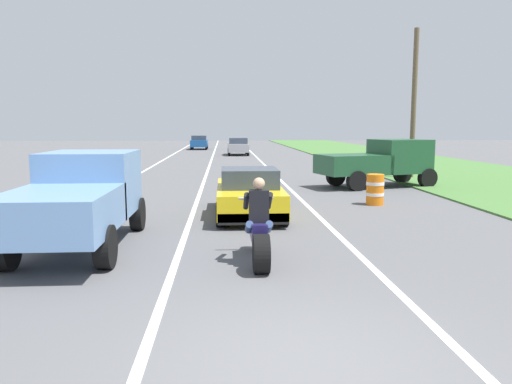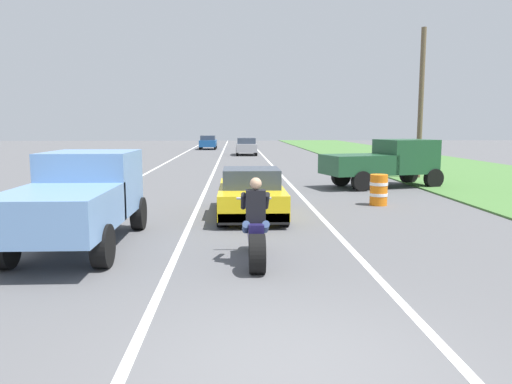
{
  "view_description": "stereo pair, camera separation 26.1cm",
  "coord_description": "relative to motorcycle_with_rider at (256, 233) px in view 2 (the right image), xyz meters",
  "views": [
    {
      "loc": [
        -0.88,
        -4.95,
        2.56
      ],
      "look_at": [
        -0.12,
        6.59,
        1.0
      ],
      "focal_mm": 34.57,
      "sensor_mm": 36.0,
      "label": 1
    },
    {
      "loc": [
        -0.61,
        -4.96,
        2.56
      ],
      "look_at": [
        -0.12,
        6.59,
        1.0
      ],
      "focal_mm": 34.57,
      "sensor_mm": 36.0,
      "label": 2
    }
  ],
  "objects": [
    {
      "name": "ground_plane",
      "position": [
        0.24,
        -3.98,
        -0.59
      ],
      "size": [
        160.0,
        160.0,
        0.0
      ],
      "primitive_type": "plane",
      "color": "#565659"
    },
    {
      "name": "lane_stripe_left_solid",
      "position": [
        -5.16,
        16.02,
        -0.59
      ],
      "size": [
        0.14,
        120.0,
        0.01
      ],
      "primitive_type": "cube",
      "color": "white",
      "rests_on": "ground"
    },
    {
      "name": "lane_stripe_right_solid",
      "position": [
        2.04,
        16.02,
        -0.59
      ],
      "size": [
        0.14,
        120.0,
        0.01
      ],
      "primitive_type": "cube",
      "color": "white",
      "rests_on": "ground"
    },
    {
      "name": "lane_stripe_centre_dashed",
      "position": [
        -1.56,
        16.02,
        -0.59
      ],
      "size": [
        0.14,
        120.0,
        0.01
      ],
      "primitive_type": "cube",
      "color": "white",
      "rests_on": "ground"
    },
    {
      "name": "grass_verge_right",
      "position": [
        12.16,
        16.02,
        -0.56
      ],
      "size": [
        10.0,
        120.0,
        0.06
      ],
      "primitive_type": "cube",
      "color": "#477538",
      "rests_on": "ground"
    },
    {
      "name": "motorcycle_with_rider",
      "position": [
        0.0,
        0.0,
        0.0
      ],
      "size": [
        0.7,
        2.21,
        1.62
      ],
      "color": "black",
      "rests_on": "ground"
    },
    {
      "name": "sports_car_yellow",
      "position": [
        0.08,
        4.97,
        0.04
      ],
      "size": [
        1.84,
        4.3,
        1.37
      ],
      "color": "yellow",
      "rests_on": "ground"
    },
    {
      "name": "pickup_truck_left_lane_light_blue",
      "position": [
        -3.65,
        1.47,
        0.51
      ],
      "size": [
        2.02,
        4.8,
        1.98
      ],
      "color": "#6B93C6",
      "rests_on": "ground"
    },
    {
      "name": "pickup_truck_right_shoulder_dark_green",
      "position": [
        5.93,
        11.33,
        0.51
      ],
      "size": [
        5.14,
        3.14,
        1.98
      ],
      "color": "#1E4C2D",
      "rests_on": "ground"
    },
    {
      "name": "utility_pole_roadside",
      "position": [
        8.52,
        14.57,
        2.98
      ],
      "size": [
        0.24,
        0.24,
        7.14
      ],
      "primitive_type": "cylinder",
      "color": "brown",
      "rests_on": "ground"
    },
    {
      "name": "construction_barrel_nearest",
      "position": [
        4.26,
        6.64,
        -0.09
      ],
      "size": [
        0.58,
        0.58,
        1.0
      ],
      "color": "orange",
      "rests_on": "ground"
    },
    {
      "name": "distant_car_far_ahead",
      "position": [
        0.63,
        34.29,
        0.18
      ],
      "size": [
        1.8,
        4.0,
        1.5
      ],
      "color": "#99999E",
      "rests_on": "ground"
    },
    {
      "name": "distant_car_further_ahead",
      "position": [
        -3.28,
        45.02,
        0.18
      ],
      "size": [
        1.8,
        4.0,
        1.5
      ],
      "color": "#194C8C",
      "rests_on": "ground"
    }
  ]
}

